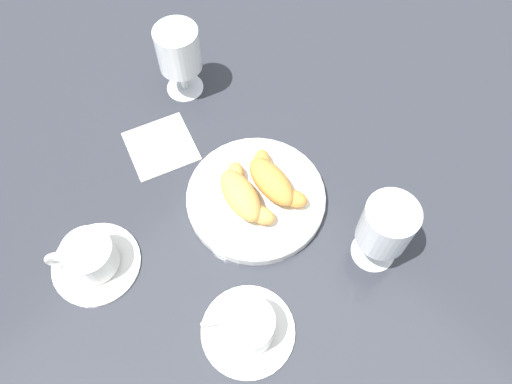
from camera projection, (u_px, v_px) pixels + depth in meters
ground_plane at (241, 200)px, 0.83m from camera, size 2.20×2.20×0.00m
pastry_plate at (256, 198)px, 0.82m from camera, size 0.23×0.23×0.02m
croissant_large at (242, 195)px, 0.78m from camera, size 0.13×0.08×0.04m
croissant_small at (273, 181)px, 0.80m from camera, size 0.14×0.07×0.04m
coffee_cup_near at (247, 327)px, 0.70m from camera, size 0.14×0.14×0.06m
coffee_cup_far at (91, 258)px, 0.75m from camera, size 0.14×0.14×0.06m
juice_glass_left at (386, 227)px, 0.70m from camera, size 0.08×0.08×0.14m
juice_glass_right at (179, 52)px, 0.86m from camera, size 0.08×0.08×0.14m
folded_napkin at (161, 146)px, 0.87m from camera, size 0.14×0.14×0.01m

